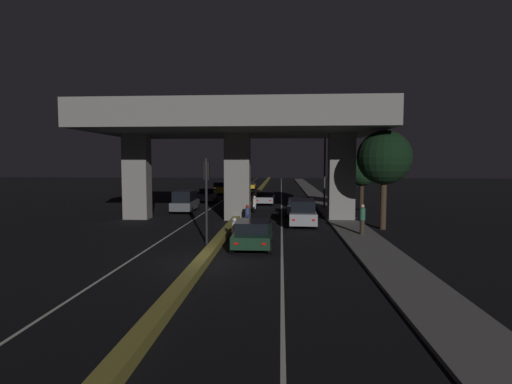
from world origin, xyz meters
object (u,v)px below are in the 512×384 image
car_silver_fourth (265,198)px  motorcycle_red_filtering_near (234,233)px  car_grey_second_oncoming (208,195)px  motorcycle_white_filtering_far (254,205)px  pedestrian_on_sidewalk (362,219)px  street_lamp (322,159)px  car_grey_lead_oncoming (185,201)px  car_dark_green_lead (253,233)px  car_taxi_yellow_fourth_oncoming (250,185)px  car_taxi_yellow_third_oncoming (220,188)px  motorcycle_blue_filtering_mid (247,215)px  car_silver_second (302,212)px  traffic_light_left_of_median (207,186)px  car_silver_third (298,206)px

car_silver_fourth → motorcycle_red_filtering_near: bearing=179.9°
car_grey_second_oncoming → motorcycle_white_filtering_far: car_grey_second_oncoming is taller
car_grey_second_oncoming → pedestrian_on_sidewalk: 24.10m
motorcycle_red_filtering_near → street_lamp: bearing=-20.8°
car_grey_lead_oncoming → car_dark_green_lead: bearing=24.8°
car_grey_lead_oncoming → car_taxi_yellow_fourth_oncoming: (3.36, 30.69, -0.30)m
car_dark_green_lead → car_taxi_yellow_third_oncoming: 35.49m
car_dark_green_lead → car_silver_fourth: 21.57m
car_taxi_yellow_fourth_oncoming → motorcycle_blue_filtering_mid: car_taxi_yellow_fourth_oncoming is taller
car_grey_second_oncoming → car_silver_second: bearing=27.9°
street_lamp → car_silver_fourth: street_lamp is taller
traffic_light_left_of_median → car_silver_second: traffic_light_left_of_median is taller
traffic_light_left_of_median → motorcycle_blue_filtering_mid: 7.92m
traffic_light_left_of_median → motorcycle_blue_filtering_mid: (1.59, 7.32, -2.57)m
car_silver_fourth → car_taxi_yellow_fourth_oncoming: size_ratio=0.86×
car_silver_second → car_silver_fourth: (-3.16, 14.24, -0.24)m
car_silver_third → motorcycle_white_filtering_far: size_ratio=2.25×
street_lamp → car_taxi_yellow_fourth_oncoming: 28.53m
street_lamp → car_silver_second: 12.05m
car_dark_green_lead → street_lamp: bearing=-16.4°
car_silver_fourth → car_grey_second_oncoming: size_ratio=1.00×
traffic_light_left_of_median → street_lamp: (7.94, 17.60, 1.60)m
car_taxi_yellow_fourth_oncoming → car_grey_lead_oncoming: bearing=-7.3°
car_grey_second_oncoming → motorcycle_white_filtering_far: (5.83, -8.56, -0.22)m
car_dark_green_lead → car_grey_second_oncoming: bearing=15.7°
car_silver_third → car_grey_second_oncoming: bearing=44.0°
street_lamp → car_dark_green_lead: street_lamp is taller
car_grey_lead_oncoming → motorcycle_blue_filtering_mid: bearing=42.8°
car_silver_second → pedestrian_on_sidewalk: bearing=-138.0°
motorcycle_red_filtering_near → motorcycle_blue_filtering_mid: (0.06, 7.53, -0.03)m
car_silver_second → car_grey_lead_oncoming: car_grey_lead_oncoming is taller
car_silver_third → car_grey_second_oncoming: car_grey_second_oncoming is taller
car_grey_lead_oncoming → pedestrian_on_sidewalk: (13.39, -11.07, 0.05)m
pedestrian_on_sidewalk → car_grey_second_oncoming: bearing=122.8°
car_dark_green_lead → motorcycle_white_filtering_far: size_ratio=2.50×
car_dark_green_lead → pedestrian_on_sidewalk: bearing=-61.2°
car_taxi_yellow_third_oncoming → motorcycle_white_filtering_far: car_taxi_yellow_third_oncoming is taller
car_taxi_yellow_third_oncoming → motorcycle_blue_filtering_mid: (6.02, -26.56, -0.32)m
traffic_light_left_of_median → car_silver_third: traffic_light_left_of_median is taller
car_silver_third → motorcycle_white_filtering_far: 4.31m
car_silver_fourth → car_dark_green_lead: bearing=-177.3°
car_silver_third → car_taxi_yellow_fourth_oncoming: 32.79m
car_silver_second → motorcycle_red_filtering_near: 7.75m
motorcycle_white_filtering_far → car_grey_lead_oncoming: bearing=94.1°
car_grey_second_oncoming → car_taxi_yellow_fourth_oncoming: 21.71m
car_silver_second → car_grey_lead_oncoming: size_ratio=0.93×
motorcycle_blue_filtering_mid → pedestrian_on_sidewalk: (7.27, -4.75, 0.46)m
car_dark_green_lead → car_grey_lead_oncoming: (-7.12, 14.55, 0.25)m
motorcycle_blue_filtering_mid → pedestrian_on_sidewalk: 8.70m
car_taxi_yellow_fourth_oncoming → motorcycle_blue_filtering_mid: size_ratio=2.73×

